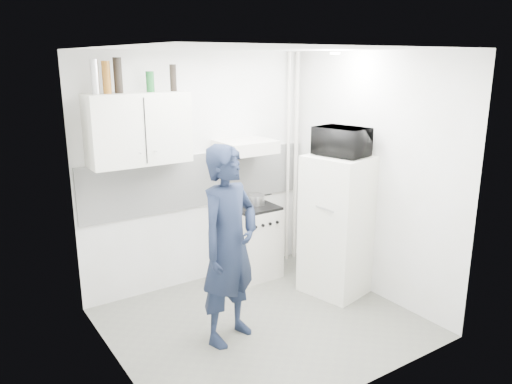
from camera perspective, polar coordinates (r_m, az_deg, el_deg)
floor at (r=5.08m, az=0.77°, el=-14.70°), size 2.80×2.80×0.00m
ceiling at (r=4.41m, az=0.89°, el=16.07°), size 2.80×2.80×0.00m
wall_back at (r=5.62m, az=-6.43°, el=2.40°), size 2.80×0.00×2.80m
wall_left at (r=3.99m, az=-16.01°, el=-3.38°), size 0.00×2.60×2.60m
wall_right at (r=5.47m, az=12.99°, el=1.76°), size 0.00×2.60×2.60m
person at (r=4.46m, az=-3.08°, el=-6.15°), size 0.77×0.63×1.82m
stove at (r=5.94m, az=-0.29°, el=-5.72°), size 0.52×0.52×0.83m
fridge at (r=5.51m, az=9.38°, el=-3.72°), size 0.76×0.76×1.53m
stove_top at (r=5.80m, az=-0.30°, el=-1.72°), size 0.50×0.50×0.03m
saucepan at (r=5.85m, az=0.01°, el=-0.86°), size 0.20×0.20×0.11m
microwave at (r=5.29m, az=9.80°, el=5.71°), size 0.61×0.48×0.30m
bottle_a at (r=4.91m, az=-17.95°, el=12.41°), size 0.07×0.07×0.31m
bottle_b at (r=4.94m, az=-16.72°, el=12.43°), size 0.08×0.08×0.30m
bottle_c at (r=4.97m, az=-15.50°, el=12.71°), size 0.08×0.08×0.33m
canister_a at (r=5.08m, az=-12.01°, el=12.23°), size 0.08×0.08×0.20m
bottle_e at (r=5.18m, az=-9.45°, el=12.74°), size 0.07×0.07×0.26m
upper_cabinet at (r=5.07m, az=-13.28°, el=7.04°), size 1.00×0.35×0.70m
range_hood at (r=5.58m, az=-1.20°, el=5.22°), size 0.60×0.50×0.14m
backsplash at (r=5.63m, az=-6.33°, el=1.38°), size 2.74×0.03×0.60m
pipe_a at (r=6.25m, az=4.57°, el=3.72°), size 0.05×0.05×2.60m
pipe_b at (r=6.18m, az=3.69°, el=3.60°), size 0.04×0.04×2.60m
ceiling_spot_fixture at (r=5.20m, az=9.03°, el=15.40°), size 0.10×0.10×0.02m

